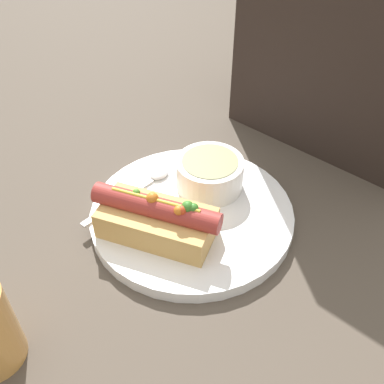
{
  "coord_description": "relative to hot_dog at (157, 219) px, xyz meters",
  "views": [
    {
      "loc": [
        0.3,
        -0.34,
        0.46
      ],
      "look_at": [
        0.0,
        0.0,
        0.05
      ],
      "focal_mm": 42.0,
      "sensor_mm": 36.0,
      "label": 1
    }
  ],
  "objects": [
    {
      "name": "ground_plane",
      "position": [
        0.0,
        0.06,
        -0.05
      ],
      "size": [
        4.0,
        4.0,
        0.0
      ],
      "primitive_type": "plane",
      "color": "#4C4238"
    },
    {
      "name": "dinner_plate",
      "position": [
        0.0,
        0.06,
        -0.04
      ],
      "size": [
        0.28,
        0.28,
        0.02
      ],
      "color": "white",
      "rests_on": "ground_plane"
    },
    {
      "name": "hot_dog",
      "position": [
        0.0,
        0.0,
        0.0
      ],
      "size": [
        0.17,
        0.12,
        0.07
      ],
      "rotation": [
        0.0,
        0.0,
        0.37
      ],
      "color": "tan",
      "rests_on": "dinner_plate"
    },
    {
      "name": "soup_bowl",
      "position": [
        -0.01,
        0.12,
        -0.0
      ],
      "size": [
        0.1,
        0.1,
        0.05
      ],
      "color": "silver",
      "rests_on": "dinner_plate"
    },
    {
      "name": "spoon",
      "position": [
        -0.08,
        0.05,
        -0.02
      ],
      "size": [
        0.02,
        0.16,
        0.01
      ],
      "rotation": [
        0.0,
        0.0,
        1.55
      ],
      "color": "#B7B7BC",
      "rests_on": "dinner_plate"
    }
  ]
}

